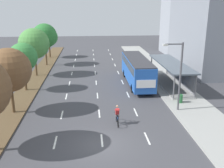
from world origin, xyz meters
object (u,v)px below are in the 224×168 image
Objects in this scene: bus_shelter at (173,72)px; cyclist at (117,116)px; trash_bin at (180,99)px; median_tree_third at (23,57)px; median_tree_second at (9,70)px; median_tree_fourth at (34,44)px; streetlight at (179,72)px; median_tree_fifth at (45,36)px; bus at (137,68)px; median_tree_farthest at (49,37)px.

bus_shelter reaches higher than cyclist.
median_tree_third is at bearing 161.20° from trash_bin.
median_tree_second is 7.19× the size of trash_bin.
median_tree_fourth is (-18.01, 6.31, 2.81)m from bus_shelter.
median_tree_third is at bearing 93.15° from median_tree_second.
median_tree_fifth is at bearing 126.18° from streetlight.
median_tree_second is 6.80m from median_tree_third.
trash_bin is (3.20, -7.56, -1.49)m from bus.
median_tree_fifth is at bearing 130.53° from trash_bin.
median_tree_farthest reaches higher than bus.
median_tree_fifth is 1.06× the size of streetlight.
cyclist is 8.17m from trash_bin.
bus is 1.64× the size of median_tree_fifth.
trash_bin is (16.93, -12.54, -4.10)m from median_tree_fourth.
median_tree_farthest is at bearing 90.01° from median_tree_third.
median_tree_fifth is at bearing 112.04° from cyclist.
cyclist is 2.14× the size of trash_bin.
median_tree_fifth reaches higher than median_tree_second.
median_tree_fourth is 1.03× the size of streetlight.
median_tree_fourth is (-9.94, 16.76, 3.88)m from cyclist.
bus_shelter is 6.45m from trash_bin.
median_tree_third is (-9.90, 9.98, 3.29)m from cyclist.
median_tree_second is 0.91× the size of median_tree_fourth.
median_tree_second is (-9.53, 3.19, 3.43)m from cyclist.
median_tree_fifth is 25.80m from trash_bin.
median_tree_farthest is 31.29m from trash_bin.
median_tree_fifth reaches higher than median_tree_farthest.
trash_bin is (16.51, 1.04, -3.64)m from median_tree_second.
cyclist is at bearing -71.92° from median_tree_farthest.
median_tree_third is 6.63× the size of trash_bin.
bus is 23.14m from median_tree_farthest.
streetlight reaches higher than trash_bin.
median_tree_fourth is at bearing -93.43° from median_tree_fifth.
trash_bin is at bearing -57.10° from median_tree_farthest.
median_tree_second is 27.15m from median_tree_farthest.
median_tree_second is at bearing -176.40° from trash_bin.
bus is at bearing 72.19° from cyclist.
cyclist is at bearing -148.83° from trash_bin.
median_tree_second reaches higher than bus_shelter.
median_tree_farthest is (-17.97, 19.89, 2.13)m from bus_shelter.
median_tree_fifth is 8.10× the size of trash_bin.
streetlight is (-2.11, -8.09, 2.02)m from bus_shelter.
median_tree_fifth reaches higher than cyclist.
median_tree_fourth is at bearing 143.48° from trash_bin.
streetlight is at bearing -77.04° from bus.
trash_bin is (-1.08, -6.22, -1.29)m from bus_shelter.
median_tree_farthest is (-9.91, 30.34, 3.21)m from cyclist.
bus_shelter is 22.16m from median_tree_fifth.
median_tree_third is 0.84× the size of median_tree_fourth.
bus reaches higher than trash_bin.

